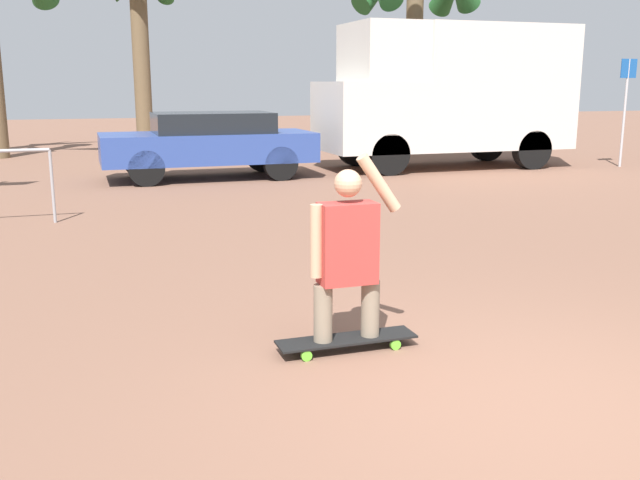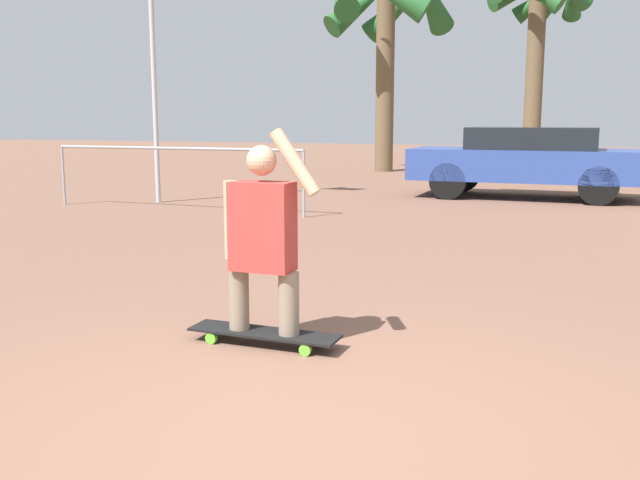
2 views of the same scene
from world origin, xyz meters
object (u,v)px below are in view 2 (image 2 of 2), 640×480
object	(u,v)px
person_skateboarder	(262,232)
flagpole	(154,11)
parked_car_blue	(527,159)
palm_tree_center_background	(538,8)
skateboard	(264,334)
palm_tree_far_left	(384,10)

from	to	relation	value
person_skateboarder	flagpole	distance (m)	9.27
person_skateboarder	parked_car_blue	bearing A→B (deg)	85.63
flagpole	person_skateboarder	bearing A→B (deg)	-51.93
palm_tree_center_background	parked_car_blue	bearing A→B (deg)	-85.69
skateboard	palm_tree_far_left	size ratio (longest dim) A/B	0.18
palm_tree_center_background	flagpole	distance (m)	12.67
palm_tree_center_background	palm_tree_far_left	bearing A→B (deg)	-154.44
palm_tree_far_left	flagpole	distance (m)	9.50
person_skateboarder	palm_tree_far_left	world-z (taller)	palm_tree_far_left
palm_tree_center_background	flagpole	xyz separation A→B (m)	(-5.65, -11.27, -1.30)
skateboard	flagpole	xyz separation A→B (m)	(-5.48, 6.99, 3.36)
skateboard	palm_tree_center_background	xyz separation A→B (m)	(0.18, 18.26, 4.66)
skateboard	person_skateboarder	xyz separation A→B (m)	(-0.00, 0.00, 0.71)
palm_tree_center_background	flagpole	bearing A→B (deg)	-116.65
palm_tree_center_background	flagpole	size ratio (longest dim) A/B	0.99
parked_car_blue	palm_tree_far_left	bearing A→B (deg)	127.99
flagpole	parked_car_blue	bearing A→B (deg)	27.47
palm_tree_far_left	flagpole	size ratio (longest dim) A/B	0.99
palm_tree_far_left	person_skateboarder	bearing A→B (deg)	-76.41
skateboard	palm_tree_far_left	distance (m)	17.37
parked_car_blue	flagpole	bearing A→B (deg)	-152.53
palm_tree_center_background	skateboard	bearing A→B (deg)	-90.56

